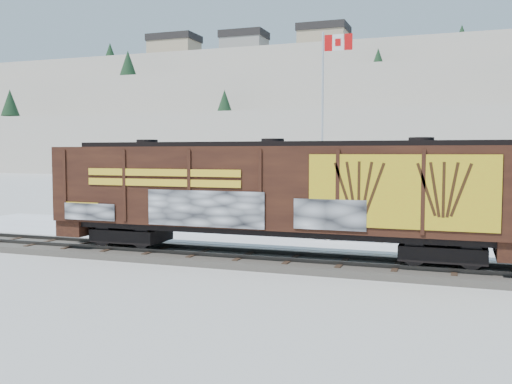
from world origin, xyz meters
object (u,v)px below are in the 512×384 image
at_px(car_white, 360,224).
at_px(car_silver, 136,218).
at_px(hopper_railcar, 273,191).
at_px(flagpole, 324,152).
at_px(car_dark, 288,219).

bearing_deg(car_white, car_silver, 92.16).
xyz_separation_m(hopper_railcar, car_silver, (-10.25, 6.54, -2.21)).
bearing_deg(flagpole, car_silver, -140.27).
bearing_deg(car_silver, hopper_railcar, -119.22).
height_order(flagpole, car_silver, flagpole).
distance_m(hopper_railcar, car_white, 7.95).
xyz_separation_m(flagpole, car_white, (3.42, -6.77, -3.64)).
distance_m(hopper_railcar, car_silver, 12.35).
xyz_separation_m(flagpole, car_dark, (-0.68, -5.74, -3.65)).
bearing_deg(car_white, flagpole, 25.36).
bearing_deg(car_silver, car_dark, -74.49).
height_order(hopper_railcar, flagpole, flagpole).
bearing_deg(car_silver, car_white, -83.07).
bearing_deg(hopper_railcar, car_silver, 147.46).
relative_size(hopper_railcar, car_white, 3.94).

